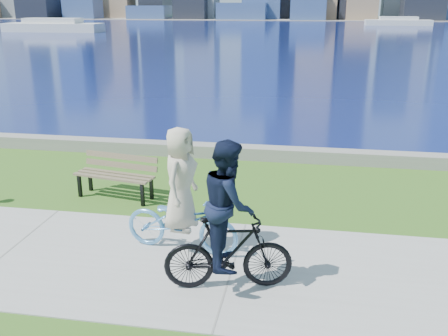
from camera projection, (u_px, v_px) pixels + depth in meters
The scene contains 10 objects.
ground at pixel (232, 269), 8.26m from camera, with size 320.00×320.00×0.00m, color #2F5917.
concrete_path at pixel (232, 269), 8.26m from camera, with size 80.00×3.50×0.02m, color #9B9B96.
seawall at pixel (266, 153), 14.00m from camera, with size 90.00×0.50×0.35m, color slate.
bay_water at pixel (305, 31), 75.58m from camera, with size 320.00×131.00×0.01m, color #0C184E.
far_shore at pixel (309, 19), 129.79m from camera, with size 320.00×30.00×0.12m, color gray.
ferry_near at pixel (53, 26), 73.66m from camera, with size 14.50×4.14×1.97m.
ferry_far at pixel (398, 22), 93.68m from camera, with size 12.01×3.43×1.63m.
park_bench at pixel (117, 172), 11.19m from camera, with size 1.92×0.95×0.95m.
cyclist_woman at pixel (181, 206), 8.62m from camera, with size 1.01×2.16×2.24m.
cyclist_man at pixel (228, 229), 7.40m from camera, with size 0.96×2.03×2.36m.
Camera 1 is at (1.10, -7.22, 4.21)m, focal length 40.00 mm.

